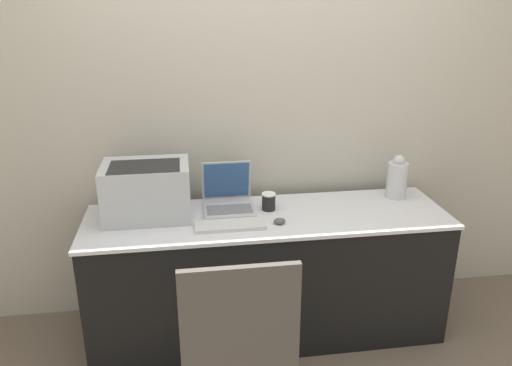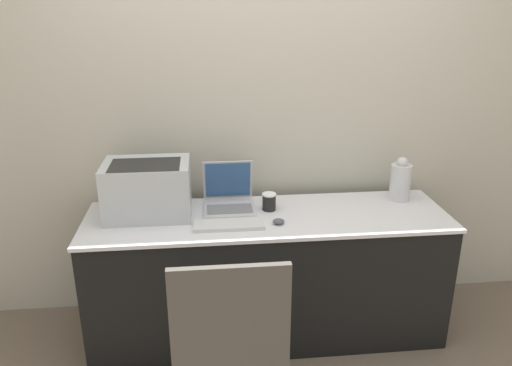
# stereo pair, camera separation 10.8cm
# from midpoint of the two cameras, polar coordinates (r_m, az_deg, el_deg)

# --- Properties ---
(ground_plane) EXTENTS (14.00, 14.00, 0.00)m
(ground_plane) POSITION_cam_midpoint_polar(r_m,az_deg,el_deg) (2.87, 3.10, -19.64)
(ground_plane) COLOR #6B5B4C
(wall_back) EXTENTS (8.00, 0.05, 2.60)m
(wall_back) POSITION_cam_midpoint_polar(r_m,az_deg,el_deg) (2.91, 1.53, 9.54)
(wall_back) COLOR #B7B2A3
(wall_back) RESTS_ON ground_plane
(table) EXTENTS (1.97, 0.58, 0.74)m
(table) POSITION_cam_midpoint_polar(r_m,az_deg,el_deg) (2.88, 2.37, -10.44)
(table) COLOR black
(table) RESTS_ON ground_plane
(printer) EXTENTS (0.45, 0.32, 0.30)m
(printer) POSITION_cam_midpoint_polar(r_m,az_deg,el_deg) (2.72, -11.20, -0.47)
(printer) COLOR #B2B7BC
(printer) RESTS_ON table
(laptop_left) EXTENTS (0.28, 0.29, 0.25)m
(laptop_left) POSITION_cam_midpoint_polar(r_m,az_deg,el_deg) (2.79, -2.00, -1.79)
(laptop_left) COLOR #B7B7BC
(laptop_left) RESTS_ON table
(external_keyboard) EXTENTS (0.36, 0.13, 0.02)m
(external_keyboard) POSITION_cam_midpoint_polar(r_m,az_deg,el_deg) (2.58, -1.94, -4.79)
(external_keyboard) COLOR silver
(external_keyboard) RESTS_ON table
(coffee_cup) EXTENTS (0.08, 0.08, 0.10)m
(coffee_cup) POSITION_cam_midpoint_polar(r_m,az_deg,el_deg) (2.77, 2.62, -2.16)
(coffee_cup) COLOR black
(coffee_cup) RESTS_ON table
(mouse) EXTENTS (0.06, 0.05, 0.03)m
(mouse) POSITION_cam_midpoint_polar(r_m,az_deg,el_deg) (2.61, 3.78, -4.42)
(mouse) COLOR #4C4C51
(mouse) RESTS_ON table
(metal_pitcher) EXTENTS (0.12, 0.12, 0.26)m
(metal_pitcher) POSITION_cam_midpoint_polar(r_m,az_deg,el_deg) (3.02, 17.17, 0.25)
(metal_pitcher) COLOR silver
(metal_pitcher) RESTS_ON table
(chair) EXTENTS (0.47, 0.43, 0.92)m
(chair) POSITION_cam_midpoint_polar(r_m,az_deg,el_deg) (2.17, -1.58, -16.57)
(chair) COLOR #4C4742
(chair) RESTS_ON ground_plane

